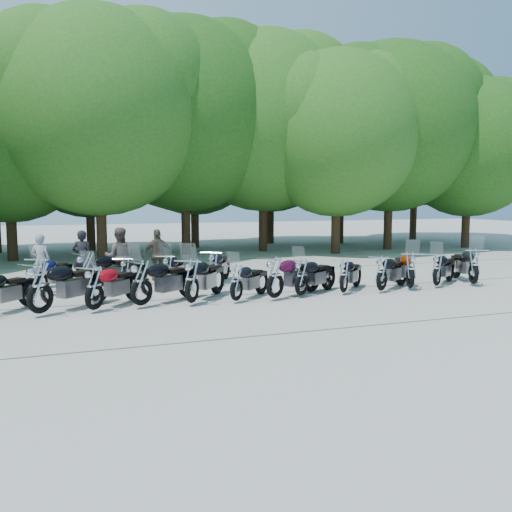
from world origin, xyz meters
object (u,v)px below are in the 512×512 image
object	(u,v)px
motorcycle_11	(437,268)
motorcycle_17	(213,267)
motorcycle_2	(94,286)
rider_1	(119,257)
motorcycle_12	(474,265)
motorcycle_5	(237,281)
motorcycle_16	(168,270)
rider_2	(158,255)
motorcycle_15	(125,272)
motorcycle_7	(302,276)
rider_3	(82,258)
motorcycle_13	(41,275)
motorcycle_14	(87,270)
motorcycle_3	(141,281)
motorcycle_1	(40,286)
motorcycle_4	(192,279)
motorcycle_6	(275,276)
motorcycle_10	(410,269)
motorcycle_8	(344,274)
motorcycle_9	(382,272)
rider_0	(41,261)

from	to	relation	value
motorcycle_11	motorcycle_17	size ratio (longest dim) A/B	0.95
motorcycle_2	rider_1	xyz separation A→B (m)	(0.99, 3.84, 0.28)
motorcycle_12	motorcycle_17	distance (m)	8.15
motorcycle_5	motorcycle_16	bearing A→B (deg)	-18.00
motorcycle_11	rider_1	world-z (taller)	rider_1
motorcycle_11	motorcycle_12	xyz separation A→B (m)	(1.28, -0.12, 0.07)
motorcycle_11	rider_2	xyz separation A→B (m)	(-7.82, 4.40, 0.26)
motorcycle_2	motorcycle_15	xyz separation A→B (m)	(1.02, 2.66, -0.06)
rider_2	motorcycle_17	bearing A→B (deg)	127.22
motorcycle_5	motorcycle_7	world-z (taller)	motorcycle_7
motorcycle_2	rider_2	xyz separation A→B (m)	(2.32, 4.57, 0.22)
motorcycle_17	rider_3	size ratio (longest dim) A/B	1.28
motorcycle_13	motorcycle_14	distance (m)	1.27
motorcycle_16	rider_2	distance (m)	1.85
motorcycle_15	motorcycle_2	bearing A→B (deg)	91.48
motorcycle_3	motorcycle_1	bearing A→B (deg)	60.50
motorcycle_4	motorcycle_14	bearing A→B (deg)	-11.98
rider_1	motorcycle_15	bearing A→B (deg)	101.13
motorcycle_7	motorcycle_14	size ratio (longest dim) A/B	0.91
motorcycle_6	motorcycle_10	distance (m)	4.41
motorcycle_15	motorcycle_16	size ratio (longest dim) A/B	0.98
motorcycle_4	motorcycle_13	xyz separation A→B (m)	(-3.69, 2.66, -0.06)
motorcycle_6	rider_2	size ratio (longest dim) A/B	1.38
motorcycle_6	motorcycle_8	bearing A→B (deg)	-115.04
motorcycle_2	motorcycle_8	bearing A→B (deg)	-136.55
motorcycle_10	motorcycle_15	world-z (taller)	motorcycle_10
motorcycle_7	rider_3	xyz separation A→B (m)	(-5.62, 4.31, 0.27)
motorcycle_8	motorcycle_13	bearing A→B (deg)	26.87
motorcycle_4	motorcycle_14	size ratio (longest dim) A/B	1.03
motorcycle_5	motorcycle_12	bearing A→B (deg)	-132.54
motorcycle_9	motorcycle_14	world-z (taller)	motorcycle_14
motorcycle_13	rider_1	bearing A→B (deg)	-127.57
motorcycle_3	motorcycle_12	world-z (taller)	motorcycle_3
motorcycle_11	motorcycle_12	distance (m)	1.29
motorcycle_6	motorcycle_16	world-z (taller)	motorcycle_6
rider_1	motorcycle_1	bearing A→B (deg)	69.67
rider_0	rider_2	size ratio (longest dim) A/B	0.97
motorcycle_15	rider_1	distance (m)	1.23
motorcycle_1	rider_1	xyz separation A→B (m)	(2.20, 3.88, 0.20)
motorcycle_6	motorcycle_16	distance (m)	3.67
rider_3	motorcycle_5	bearing A→B (deg)	148.46
motorcycle_16	motorcycle_14	bearing A→B (deg)	25.84
motorcycle_9	motorcycle_2	bearing A→B (deg)	55.63
motorcycle_3	rider_3	world-z (taller)	rider_3
motorcycle_12	motorcycle_5	bearing A→B (deg)	23.17
rider_0	motorcycle_13	bearing A→B (deg)	115.09
motorcycle_4	motorcycle_10	size ratio (longest dim) A/B	1.06
motorcycle_17	rider_2	bearing A→B (deg)	-23.11
motorcycle_7	rider_1	size ratio (longest dim) A/B	1.17
motorcycle_14	rider_1	size ratio (longest dim) A/B	1.28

